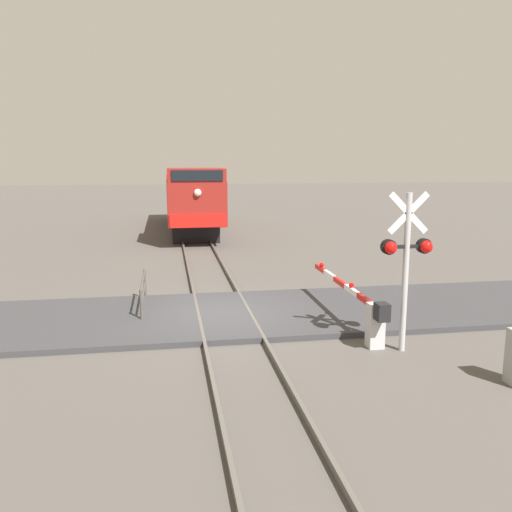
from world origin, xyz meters
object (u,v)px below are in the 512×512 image
Objects in this scene: locomotive at (191,198)px; crossing_gate at (365,309)px; crossing_signal at (407,256)px; guard_railing at (143,290)px.

locomotive reaches higher than crossing_gate.
crossing_signal is 7.60m from guard_railing.
locomotive reaches higher than guard_railing.
crossing_signal reaches higher than crossing_gate.
locomotive is 22.20m from crossing_signal.
locomotive is 5.43× the size of guard_railing.
crossing_gate is (-0.54, 1.04, -1.50)m from crossing_signal.
guard_railing is (-6.00, 4.38, -1.61)m from crossing_signal.
crossing_gate is 2.03× the size of guard_railing.
crossing_signal is at bearing -36.11° from guard_railing.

